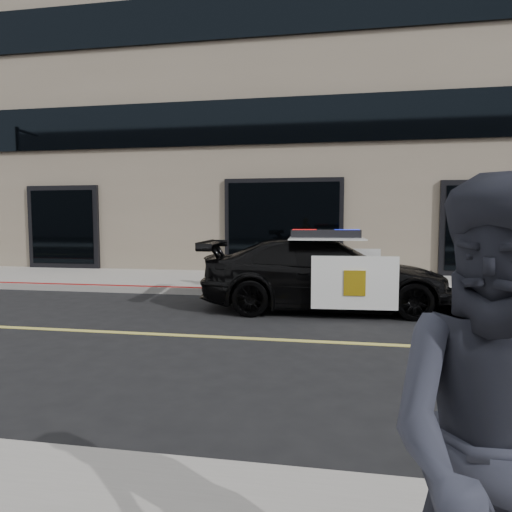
# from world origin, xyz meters

# --- Properties ---
(ground) EXTENTS (120.00, 120.00, 0.00)m
(ground) POSITION_xyz_m (0.00, 0.00, 0.00)
(ground) COLOR black
(ground) RESTS_ON ground
(sidewalk_n) EXTENTS (60.00, 3.50, 0.15)m
(sidewalk_n) POSITION_xyz_m (0.00, 5.25, 0.07)
(sidewalk_n) COLOR gray
(sidewalk_n) RESTS_ON ground
(building_n) EXTENTS (60.00, 7.00, 12.00)m
(building_n) POSITION_xyz_m (0.00, 10.50, 6.00)
(building_n) COLOR #756856
(building_n) RESTS_ON ground
(police_car) EXTENTS (2.46, 4.83, 1.50)m
(police_car) POSITION_xyz_m (0.34, 2.31, 0.67)
(police_car) COLOR black
(police_car) RESTS_ON ground
(fire_hydrant) EXTENTS (0.34, 0.47, 0.75)m
(fire_hydrant) POSITION_xyz_m (-2.25, 4.07, 0.50)
(fire_hydrant) COLOR beige
(fire_hydrant) RESTS_ON sidewalk_n
(pedestrian_b) EXTENTS (1.17, 1.09, 1.68)m
(pedestrian_b) POSITION_xyz_m (1.06, -4.83, 0.99)
(pedestrian_b) COLOR #292B36
(pedestrian_b) RESTS_ON sidewalk_s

